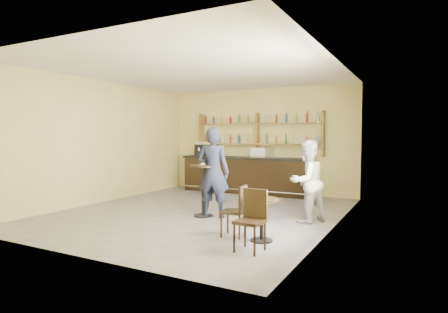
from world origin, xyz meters
The scene contains 23 objects.
floor centered at (0.00, 0.00, 0.00)m, with size 7.00×7.00×0.00m, color slate.
ceiling centered at (0.00, 0.00, 3.20)m, with size 7.00×7.00×0.00m, color white.
wall_back centered at (0.00, 3.50, 1.60)m, with size 7.00×7.00×0.00m, color #D9CC7B.
wall_front centered at (0.00, -3.50, 1.60)m, with size 7.00×7.00×0.00m, color #D9CC7B.
wall_left centered at (-3.00, 0.00, 1.60)m, with size 7.00×7.00×0.00m, color #D9CC7B.
wall_right centered at (3.00, 0.00, 1.60)m, with size 7.00×7.00×0.00m, color #D9CC7B.
window_pane centered at (2.99, -1.20, 1.70)m, with size 2.00×2.00×0.00m, color white.
window_frame centered at (2.99, -1.20, 1.70)m, with size 0.04×1.70×2.10m, color black, non-canonical shape.
shelf_unit centered at (0.00, 3.37, 1.81)m, with size 4.00×0.26×1.40m, color brown, non-canonical shape.
liquor_bottles centered at (0.00, 3.37, 1.98)m, with size 3.68×0.10×1.00m, color #8C5919, non-canonical shape.
bar_counter centered at (-0.31, 3.15, 0.55)m, with size 4.08×0.80×1.10m, color black, non-canonical shape.
espresso_machine centered at (-1.70, 3.15, 1.34)m, with size 0.65×0.42×0.46m, color black, non-canonical shape.
pastry_case centered at (0.17, 3.15, 1.25)m, with size 0.48×0.39×0.29m, color silver, non-canonical shape.
pedestal_table centered at (0.28, -0.32, 0.56)m, with size 0.55×0.55×1.12m, color black, non-canonical shape.
napkin centered at (0.28, -0.32, 1.13)m, with size 0.16×0.16×0.00m, color white.
donut centered at (0.29, -0.33, 1.15)m, with size 0.12×0.12×0.04m, color gold.
cup_pedestal centered at (0.42, -0.22, 1.17)m, with size 0.12×0.12×0.10m, color white.
man_main centered at (0.51, -0.29, 0.97)m, with size 0.71×0.46×1.94m, color black.
cafe_table centered at (2.13, -1.51, 0.36)m, with size 0.57×0.57×0.72m, color black, non-canonical shape.
cup_cafe centered at (2.18, -1.51, 0.77)m, with size 0.09×0.09×0.09m, color white.
chair_west centered at (1.58, -1.46, 0.45)m, with size 0.39×0.39×0.90m, color black, non-canonical shape.
chair_south centered at (2.18, -2.11, 0.47)m, with size 0.40×0.40×0.94m, color black, non-canonical shape.
patron_second centered at (2.43, 0.19, 0.84)m, with size 0.82×0.64×1.68m, color #A8A7AD.
Camera 1 is at (4.46, -7.24, 1.77)m, focal length 30.00 mm.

